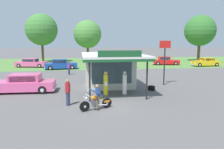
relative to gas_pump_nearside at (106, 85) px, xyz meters
name	(u,v)px	position (x,y,z in m)	size (l,w,h in m)	color
ground_plane	(105,105)	(-0.33, -2.42, -0.88)	(300.00, 300.00, 0.00)	#5B5959
grass_verge_strip	(88,62)	(-0.33, 27.58, -0.88)	(120.00, 24.00, 0.01)	#56843D
service_station_kiosk	(110,68)	(0.75, 3.04, 0.94)	(5.02, 7.40, 3.60)	beige
gas_pump_nearside	(106,85)	(0.00, 0.00, 0.00)	(0.44, 0.44, 1.93)	slate
gas_pump_offside	(125,84)	(1.50, 0.00, -0.01)	(0.44, 0.44, 1.91)	slate
motorcycle_with_rider	(97,99)	(-0.98, -3.32, -0.23)	(2.06, 1.00, 1.58)	black
featured_classic_sedan	(23,84)	(-6.72, 2.28, -0.18)	(5.59, 2.18, 1.53)	#E55993
parked_car_back_row_centre_left	(165,61)	(13.71, 21.00, -0.20)	(5.10, 2.66, 1.52)	red
parked_car_back_row_far_left	(31,63)	(-10.04, 20.89, -0.22)	(5.69, 3.12, 1.44)	#E55993
parked_car_back_row_centre_right	(120,64)	(4.50, 17.35, -0.16)	(5.40, 2.84, 1.54)	#E55993
parked_car_back_row_right	(61,65)	(-4.93, 17.38, -0.17)	(5.15, 2.53, 1.53)	#19479E
parked_car_back_row_centre	(206,62)	(19.82, 17.86, -0.21)	(4.88, 1.93, 1.45)	gold
bystander_leaning_by_kiosk	(96,71)	(-0.07, 8.38, -0.07)	(0.34, 0.34, 1.52)	black
bystander_strolling_foreground	(69,68)	(-3.38, 11.47, 0.00)	(0.36, 0.36, 1.65)	#2D3351
bystander_admiring_sedan	(68,92)	(-2.78, -2.19, 0.06)	(0.34, 0.34, 1.77)	#2D3351
tree_oak_left	(200,31)	(23.38, 26.26, 5.67)	(6.47, 6.47, 9.81)	brown
tree_oak_far_left	(87,35)	(-0.32, 30.14, 4.88)	(5.94, 5.94, 8.81)	brown
tree_oak_right	(42,30)	(-9.51, 29.18, 5.77)	(6.41, 6.41, 9.87)	brown
roadside_pole_sign	(165,55)	(6.13, 3.31, 2.08)	(1.10, 0.12, 4.29)	black
spare_tire_stack	(152,88)	(4.19, 1.33, -0.70)	(0.60, 0.60, 0.36)	black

